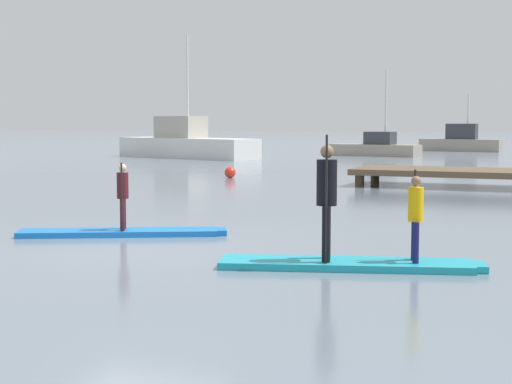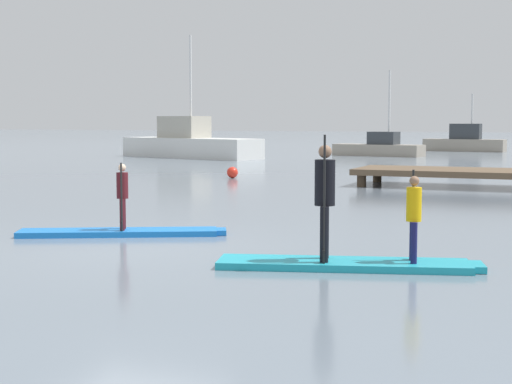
{
  "view_description": "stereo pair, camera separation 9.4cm",
  "coord_description": "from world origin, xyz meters",
  "px_view_note": "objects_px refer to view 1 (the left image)",
  "views": [
    {
      "loc": [
        6.41,
        -10.85,
        2.03
      ],
      "look_at": [
        0.76,
        3.15,
        0.66
      ],
      "focal_mm": 56.24,
      "sensor_mm": 36.0,
      "label": 1
    },
    {
      "loc": [
        6.49,
        -10.81,
        2.03
      ],
      "look_at": [
        0.76,
        3.15,
        0.66
      ],
      "focal_mm": 56.24,
      "sensor_mm": 36.0,
      "label": 2
    }
  ],
  "objects_px": {
    "paddler_child_solo": "(123,193)",
    "trawler_grey_distant": "(376,147)",
    "motor_boat_small_navy": "(461,142)",
    "fishing_boat_green_midground": "(186,144)",
    "paddler_child_front": "(416,213)",
    "paddleboard_near": "(123,233)",
    "paddler_adult": "(327,194)",
    "paddleboard_far": "(350,264)",
    "mooring_buoy_near": "(230,172)"
  },
  "relations": [
    {
      "from": "paddler_child_solo",
      "to": "paddler_adult",
      "type": "distance_m",
      "value": 4.49
    },
    {
      "from": "motor_boat_small_navy",
      "to": "paddler_child_front",
      "type": "bearing_deg",
      "value": -83.17
    },
    {
      "from": "paddleboard_near",
      "to": "trawler_grey_distant",
      "type": "height_order",
      "value": "trawler_grey_distant"
    },
    {
      "from": "paddleboard_far",
      "to": "motor_boat_small_navy",
      "type": "bearing_deg",
      "value": 95.66
    },
    {
      "from": "paddleboard_near",
      "to": "mooring_buoy_near",
      "type": "distance_m",
      "value": 13.86
    },
    {
      "from": "mooring_buoy_near",
      "to": "paddleboard_near",
      "type": "bearing_deg",
      "value": -74.04
    },
    {
      "from": "paddleboard_far",
      "to": "mooring_buoy_near",
      "type": "bearing_deg",
      "value": 119.35
    },
    {
      "from": "paddleboard_near",
      "to": "paddleboard_far",
      "type": "bearing_deg",
      "value": -18.34
    },
    {
      "from": "paddler_child_solo",
      "to": "fishing_boat_green_midground",
      "type": "relative_size",
      "value": 0.14
    },
    {
      "from": "paddleboard_near",
      "to": "paddler_child_front",
      "type": "distance_m",
      "value": 5.55
    },
    {
      "from": "paddler_child_solo",
      "to": "paddler_adult",
      "type": "bearing_deg",
      "value": -20.8
    },
    {
      "from": "motor_boat_small_navy",
      "to": "fishing_boat_green_midground",
      "type": "bearing_deg",
      "value": -131.2
    },
    {
      "from": "trawler_grey_distant",
      "to": "mooring_buoy_near",
      "type": "relative_size",
      "value": 13.31
    },
    {
      "from": "fishing_boat_green_midground",
      "to": "motor_boat_small_navy",
      "type": "bearing_deg",
      "value": 48.8
    },
    {
      "from": "paddler_adult",
      "to": "paddler_child_front",
      "type": "relative_size",
      "value": 1.39
    },
    {
      "from": "trawler_grey_distant",
      "to": "fishing_boat_green_midground",
      "type": "bearing_deg",
      "value": -147.48
    },
    {
      "from": "paddler_adult",
      "to": "fishing_boat_green_midground",
      "type": "relative_size",
      "value": 0.2
    },
    {
      "from": "fishing_boat_green_midground",
      "to": "paddler_child_front",
      "type": "bearing_deg",
      "value": -57.6
    },
    {
      "from": "paddler_adult",
      "to": "paddleboard_far",
      "type": "bearing_deg",
      "value": 16.96
    },
    {
      "from": "paddler_adult",
      "to": "paddleboard_near",
      "type": "bearing_deg",
      "value": 159.22
    },
    {
      "from": "trawler_grey_distant",
      "to": "mooring_buoy_near",
      "type": "distance_m",
      "value": 18.42
    },
    {
      "from": "paddleboard_far",
      "to": "trawler_grey_distant",
      "type": "xyz_separation_m",
      "value": [
        -7.6,
        33.23,
        0.43
      ]
    },
    {
      "from": "motor_boat_small_navy",
      "to": "trawler_grey_distant",
      "type": "relative_size",
      "value": 1.0
    },
    {
      "from": "paddler_adult",
      "to": "trawler_grey_distant",
      "type": "bearing_deg",
      "value": 102.33
    },
    {
      "from": "fishing_boat_green_midground",
      "to": "trawler_grey_distant",
      "type": "xyz_separation_m",
      "value": [
        8.9,
        5.67,
        -0.27
      ]
    },
    {
      "from": "paddleboard_near",
      "to": "paddler_child_solo",
      "type": "relative_size",
      "value": 2.95
    },
    {
      "from": "paddleboard_near",
      "to": "fishing_boat_green_midground",
      "type": "relative_size",
      "value": 0.4
    },
    {
      "from": "paddler_child_front",
      "to": "fishing_boat_green_midground",
      "type": "xyz_separation_m",
      "value": [
        -17.33,
        27.31,
        -0.01
      ]
    },
    {
      "from": "paddler_child_front",
      "to": "fishing_boat_green_midground",
      "type": "bearing_deg",
      "value": 122.4
    },
    {
      "from": "paddler_child_solo",
      "to": "motor_boat_small_navy",
      "type": "bearing_deg",
      "value": 89.46
    },
    {
      "from": "paddler_adult",
      "to": "motor_boat_small_navy",
      "type": "distance_m",
      "value": 41.96
    },
    {
      "from": "trawler_grey_distant",
      "to": "paddleboard_near",
      "type": "bearing_deg",
      "value": -84.47
    },
    {
      "from": "fishing_boat_green_midground",
      "to": "trawler_grey_distant",
      "type": "distance_m",
      "value": 10.56
    },
    {
      "from": "paddleboard_near",
      "to": "paddler_child_solo",
      "type": "bearing_deg",
      "value": -16.84
    },
    {
      "from": "paddleboard_near",
      "to": "paddler_adult",
      "type": "distance_m",
      "value": 4.6
    },
    {
      "from": "motor_boat_small_navy",
      "to": "trawler_grey_distant",
      "type": "distance_m",
      "value": 9.14
    },
    {
      "from": "paddler_child_solo",
      "to": "mooring_buoy_near",
      "type": "bearing_deg",
      "value": 106.02
    },
    {
      "from": "paddleboard_near",
      "to": "paddler_child_front",
      "type": "relative_size",
      "value": 2.8
    },
    {
      "from": "paddler_child_solo",
      "to": "paddler_adult",
      "type": "height_order",
      "value": "paddler_adult"
    },
    {
      "from": "paddleboard_far",
      "to": "mooring_buoy_near",
      "type": "xyz_separation_m",
      "value": [
        -8.34,
        14.83,
        0.14
      ]
    },
    {
      "from": "paddler_child_solo",
      "to": "paddler_adult",
      "type": "relative_size",
      "value": 0.69
    },
    {
      "from": "motor_boat_small_navy",
      "to": "paddler_adult",
      "type": "bearing_deg",
      "value": -84.78
    },
    {
      "from": "trawler_grey_distant",
      "to": "paddleboard_far",
      "type": "bearing_deg",
      "value": -77.12
    },
    {
      "from": "paddleboard_near",
      "to": "paddler_adult",
      "type": "height_order",
      "value": "paddler_adult"
    },
    {
      "from": "paddleboard_far",
      "to": "paddler_adult",
      "type": "bearing_deg",
      "value": -163.04
    },
    {
      "from": "paddler_child_solo",
      "to": "trawler_grey_distant",
      "type": "distance_m",
      "value": 31.89
    },
    {
      "from": "motor_boat_small_navy",
      "to": "trawler_grey_distant",
      "type": "height_order",
      "value": "trawler_grey_distant"
    },
    {
      "from": "paddler_child_front",
      "to": "trawler_grey_distant",
      "type": "bearing_deg",
      "value": 104.34
    },
    {
      "from": "mooring_buoy_near",
      "to": "paddler_adult",
      "type": "bearing_deg",
      "value": -61.74
    },
    {
      "from": "paddler_child_solo",
      "to": "paddler_child_front",
      "type": "height_order",
      "value": "paddler_child_front"
    }
  ]
}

